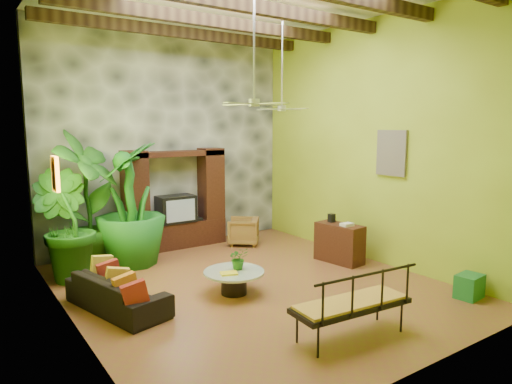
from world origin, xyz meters
TOP-DOWN VIEW (x-y plane):
  - ground at (0.00, 0.00)m, footprint 7.00×7.00m
  - back_wall at (0.00, 3.50)m, footprint 6.00×0.02m
  - left_wall at (-3.00, 0.00)m, footprint 0.02×7.00m
  - right_wall at (3.00, 0.00)m, footprint 0.02×7.00m
  - stone_accent_wall at (0.00, 3.44)m, footprint 5.98×0.10m
  - ceiling_beams at (0.00, 0.00)m, footprint 5.95×5.36m
  - entertainment_center at (0.00, 3.14)m, footprint 2.40×0.55m
  - ceiling_fan_front at (-0.20, -0.40)m, footprint 1.28×1.28m
  - ceiling_fan_back at (1.60, 1.20)m, footprint 1.28×1.28m
  - wall_art_mask at (-2.96, 1.00)m, footprint 0.06×0.32m
  - wall_art_painting at (2.96, -0.60)m, footprint 0.06×0.70m
  - sofa at (-2.31, 0.27)m, footprint 1.19×2.01m
  - wicker_armchair at (1.44, 2.47)m, footprint 0.98×0.98m
  - tall_plant_a at (-2.10, 2.62)m, footprint 1.76×1.69m
  - tall_plant_b at (-2.65, 2.14)m, footprint 1.44×1.45m
  - tall_plant_c at (-1.33, 2.42)m, footprint 1.84×1.84m
  - coffee_table at (-0.47, -0.18)m, footprint 1.03×1.03m
  - centerpiece_plant at (-0.34, -0.12)m, footprint 0.40×0.36m
  - yellow_tray at (-0.62, -0.27)m, footprint 0.33×0.28m
  - iron_bench at (-0.02, -2.52)m, footprint 1.73×0.75m
  - side_console at (2.32, 0.13)m, footprint 0.58×1.06m
  - green_bin at (2.65, -2.56)m, footprint 0.49×0.39m

SIDE VIEW (x-z plane):
  - ground at x=0.00m, z-range 0.00..0.00m
  - green_bin at x=2.65m, z-range 0.00..0.40m
  - coffee_table at x=-0.47m, z-range 0.06..0.46m
  - sofa at x=-2.31m, z-range 0.00..0.55m
  - wicker_armchair at x=1.44m, z-range 0.00..0.64m
  - side_console at x=2.32m, z-range 0.00..0.81m
  - yellow_tray at x=-0.62m, z-range 0.40..0.43m
  - iron_bench at x=-0.02m, z-range 0.24..0.82m
  - centerpiece_plant at x=-0.34m, z-range 0.40..0.78m
  - entertainment_center at x=0.00m, z-range -0.18..2.12m
  - tall_plant_b at x=-2.65m, z-range 0.00..2.06m
  - tall_plant_c at x=-1.33m, z-range 0.00..2.51m
  - tall_plant_a at x=-2.10m, z-range 0.00..2.77m
  - wall_art_mask at x=-2.96m, z-range 1.83..2.38m
  - wall_art_painting at x=2.96m, z-range 1.85..2.75m
  - back_wall at x=0.00m, z-range 0.00..5.00m
  - left_wall at x=-3.00m, z-range 0.00..5.00m
  - right_wall at x=3.00m, z-range 0.00..5.00m
  - stone_accent_wall at x=0.00m, z-range 0.01..4.99m
  - ceiling_fan_front at x=-0.20m, z-range 2.47..4.33m
  - ceiling_fan_back at x=1.60m, z-range 2.47..4.33m
  - ceiling_beams at x=0.00m, z-range 4.67..4.89m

